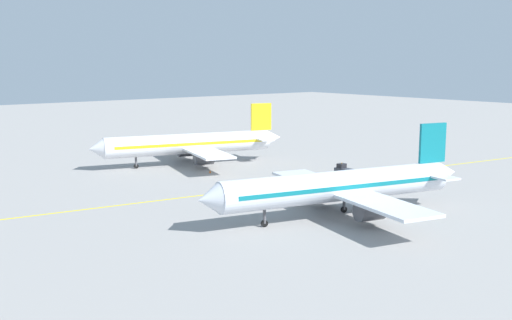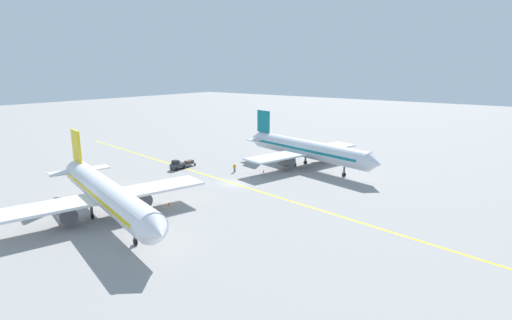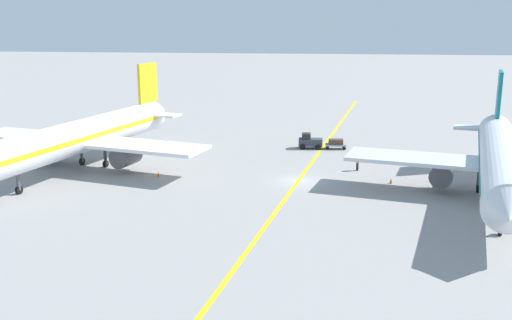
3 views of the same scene
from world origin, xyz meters
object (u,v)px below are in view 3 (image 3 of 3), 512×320
(traffic_cone_mid_apron, at_px, (391,181))
(ground_crew_worker, at_px, (357,162))
(traffic_cone_by_wingtip, at_px, (450,171))
(baggage_cart_trailing, at_px, (336,143))
(traffic_cone_near_nose, at_px, (158,174))
(airplane_adjacent_stand, at_px, (83,136))
(airplane_at_gate, at_px, (500,160))
(baggage_tug_dark, at_px, (310,141))

(traffic_cone_mid_apron, bearing_deg, ground_crew_worker, -56.80)
(traffic_cone_by_wingtip, bearing_deg, baggage_cart_trailing, -41.96)
(traffic_cone_near_nose, bearing_deg, traffic_cone_mid_apron, -179.49)
(traffic_cone_near_nose, distance_m, traffic_cone_mid_apron, 24.08)
(airplane_adjacent_stand, distance_m, baggage_cart_trailing, 30.89)
(airplane_at_gate, height_order, baggage_tug_dark, airplane_at_gate)
(airplane_adjacent_stand, relative_size, traffic_cone_mid_apron, 63.69)
(baggage_cart_trailing, bearing_deg, ground_crew_worker, 101.73)
(baggage_cart_trailing, bearing_deg, traffic_cone_mid_apron, 109.14)
(traffic_cone_near_nose, relative_size, traffic_cone_mid_apron, 1.00)
(airplane_at_gate, relative_size, baggage_cart_trailing, 13.36)
(airplane_adjacent_stand, xyz_separation_m, ground_crew_worker, (-29.81, -2.94, -2.80))
(airplane_at_gate, bearing_deg, ground_crew_worker, -35.78)
(airplane_adjacent_stand, relative_size, traffic_cone_by_wingtip, 63.69)
(airplane_adjacent_stand, bearing_deg, ground_crew_worker, -174.37)
(baggage_tug_dark, height_order, traffic_cone_by_wingtip, baggage_tug_dark)
(baggage_tug_dark, height_order, traffic_cone_near_nose, baggage_tug_dark)
(baggage_tug_dark, bearing_deg, traffic_cone_by_wingtip, 144.99)
(airplane_adjacent_stand, relative_size, baggage_tug_dark, 11.53)
(ground_crew_worker, bearing_deg, baggage_cart_trailing, -78.27)
(ground_crew_worker, bearing_deg, airplane_adjacent_stand, 5.63)
(traffic_cone_near_nose, bearing_deg, baggage_cart_trailing, -140.17)
(airplane_at_gate, bearing_deg, baggage_tug_dark, -47.42)
(baggage_cart_trailing, distance_m, traffic_cone_by_wingtip, 16.24)
(airplane_at_gate, relative_size, traffic_cone_near_nose, 64.02)
(ground_crew_worker, height_order, traffic_cone_by_wingtip, ground_crew_worker)
(ground_crew_worker, height_order, traffic_cone_near_nose, ground_crew_worker)
(baggage_cart_trailing, xyz_separation_m, traffic_cone_mid_apron, (-5.35, 15.40, -0.49))
(airplane_adjacent_stand, bearing_deg, baggage_tug_dark, -151.04)
(traffic_cone_mid_apron, relative_size, traffic_cone_by_wingtip, 1.00)
(ground_crew_worker, xyz_separation_m, traffic_cone_by_wingtip, (-9.87, 0.26, -0.63))
(baggage_tug_dark, bearing_deg, airplane_adjacent_stand, 28.96)
(airplane_adjacent_stand, height_order, traffic_cone_near_nose, airplane_adjacent_stand)
(airplane_adjacent_stand, height_order, traffic_cone_mid_apron, airplane_adjacent_stand)
(ground_crew_worker, bearing_deg, traffic_cone_mid_apron, 123.20)
(traffic_cone_near_nose, xyz_separation_m, traffic_cone_mid_apron, (-24.08, -0.22, 0.00))
(traffic_cone_by_wingtip, bearing_deg, traffic_cone_mid_apron, 34.09)
(ground_crew_worker, bearing_deg, airplane_at_gate, 144.22)
(airplane_at_gate, bearing_deg, traffic_cone_near_nose, -6.61)
(traffic_cone_mid_apron, xyz_separation_m, traffic_cone_by_wingtip, (-6.72, -4.55, 0.00))
(airplane_at_gate, distance_m, baggage_tug_dark, 26.48)
(baggage_cart_trailing, bearing_deg, baggage_tug_dark, 1.49)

